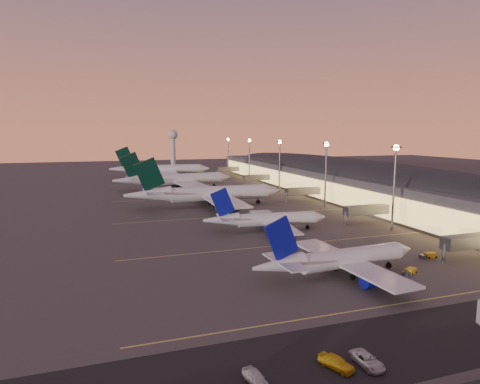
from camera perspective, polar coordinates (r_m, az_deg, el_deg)
The scene contains 16 objects.
ground at distance 112.62m, azimuth 6.25°, elevation -6.75°, with size 700.00×700.00×0.00m, color #3C3A38.
airliner_narrow_south at distance 85.85m, azimuth 13.85°, elevation -9.31°, with size 38.56×34.53×13.77m.
airliner_narrow_north at distance 120.89m, azimuth 3.75°, elevation -3.95°, with size 38.21×34.32×13.64m.
airliner_wide_near at distance 160.43m, azimuth -4.79°, elevation -0.28°, with size 63.41×57.48×20.36m.
airliner_wide_mid at distance 212.57m, azimuth -9.20°, elevation 1.75°, with size 63.12×57.88×20.19m.
airliner_wide_far at distance 272.00m, azimuth -11.20°, elevation 3.17°, with size 65.40×59.85×20.92m.
terminal_building at distance 203.12m, azimuth 13.75°, elevation 2.34°, with size 56.35×255.00×17.46m.
light_masts at distance 183.31m, azimuth 8.19°, elevation 4.62°, with size 2.20×217.20×25.90m.
radar_tower at distance 363.15m, azimuth -9.53°, elevation 7.08°, with size 9.00×9.00×32.50m.
service_lane at distance 68.92m, azimuth 26.90°, elevation -17.71°, with size 260.00×16.00×0.01m.
lane_markings at distance 148.96m, azimuth -0.13°, elevation -2.96°, with size 90.00×180.36×0.00m.
baggage_tug_a at distance 92.72m, azimuth 22.96°, elevation -10.38°, with size 4.09×2.97×1.14m.
baggage_tug_b at distance 106.03m, azimuth 25.22°, elevation -8.17°, with size 4.07×1.89×1.20m.
service_van_a at distance 51.97m, azimuth 2.26°, elevation -24.91°, with size 1.77×4.41×1.50m, color silver.
service_van_b at distance 55.92m, azimuth 13.51°, elevation -22.47°, with size 1.90×4.73×1.61m, color gold.
service_van_c at distance 57.47m, azimuth 17.64°, elevation -21.84°, with size 2.37×5.15×1.43m, color silver.
Camera 1 is at (-45.39, -98.83, 29.26)m, focal length 30.00 mm.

